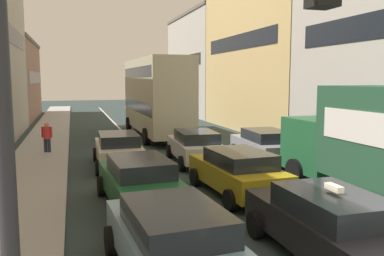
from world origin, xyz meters
TOP-DOWN VIEW (x-y plane):
  - sidewalk_left at (-6.70, 20.00)m, footprint 2.60×64.00m
  - lane_stripe_left at (-1.70, 20.00)m, footprint 0.16×60.00m
  - lane_stripe_right at (1.70, 20.00)m, footprint 0.16×60.00m
  - building_row_right at (9.90, 21.86)m, footprint 7.20×43.90m
  - traffic_light_pole at (-4.45, -1.46)m, footprint 3.58×0.38m
  - taxi_centre_lane_front at (-0.10, 1.68)m, footprint 2.06×4.30m
  - sedan_left_lane_front at (-3.41, 1.76)m, footprint 2.29×4.41m
  - sedan_centre_lane_second at (-0.02, 6.70)m, footprint 2.27×4.40m
  - wagon_left_lane_second at (-3.29, 6.41)m, footprint 2.28×4.40m
  - hatchback_centre_lane_third at (0.13, 11.89)m, footprint 2.26×4.40m
  - sedan_left_lane_third at (-3.28, 12.09)m, footprint 2.13×4.34m
  - sedan_right_lane_behind_truck at (3.27, 11.29)m, footprint 2.22×4.38m
  - bus_mid_queue_primary at (0.11, 20.75)m, footprint 2.89×10.53m
  - pedestrian_mid_sidewalk at (-6.40, 15.98)m, footprint 0.52×0.34m

SIDE VIEW (x-z plane):
  - lane_stripe_left at x=-1.70m, z-range 0.00..0.01m
  - lane_stripe_right at x=1.70m, z-range 0.00..0.01m
  - sidewalk_left at x=-6.70m, z-range 0.00..0.14m
  - sedan_left_lane_front at x=-3.41m, z-range 0.05..1.54m
  - sedan_centre_lane_second at x=-0.02m, z-range 0.05..1.54m
  - wagon_left_lane_second at x=-3.29m, z-range 0.05..1.54m
  - hatchback_centre_lane_third at x=0.13m, z-range 0.05..1.54m
  - sedan_left_lane_third at x=-3.28m, z-range 0.05..1.54m
  - sedan_right_lane_behind_truck at x=3.27m, z-range 0.05..1.54m
  - taxi_centre_lane_front at x=-0.10m, z-range -0.03..1.63m
  - pedestrian_mid_sidewalk at x=-6.40m, z-range 0.12..1.78m
  - bus_mid_queue_primary at x=0.11m, z-range 0.30..5.36m
  - traffic_light_pole at x=-4.45m, z-range 1.07..6.57m
  - building_row_right at x=9.90m, z-range -0.35..11.59m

